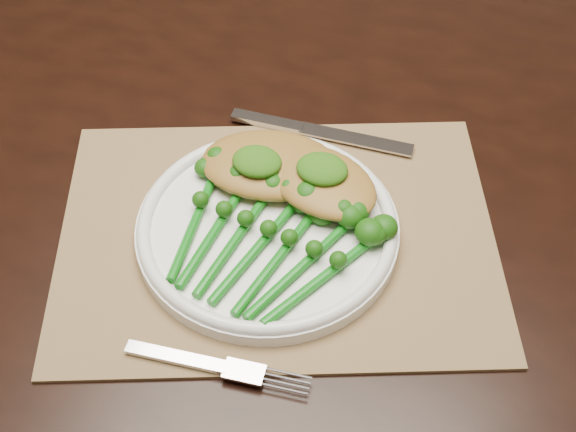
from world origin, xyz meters
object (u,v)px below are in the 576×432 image
(placemat, at_px, (277,235))
(broccolini_bundle, at_px, (256,250))
(dinner_plate, at_px, (267,227))
(chicken_fillet_left, at_px, (270,165))
(dining_table, at_px, (253,325))

(placemat, xyz_separation_m, broccolini_bundle, (-0.01, -0.04, 0.02))
(dinner_plate, bearing_deg, placemat, 24.31)
(dinner_plate, height_order, broccolini_bundle, broccolini_bundle)
(placemat, bearing_deg, chicken_fillet_left, 94.79)
(placemat, relative_size, chicken_fillet_left, 3.02)
(dining_table, height_order, placemat, placemat)
(placemat, xyz_separation_m, chicken_fillet_left, (-0.03, 0.06, 0.03))
(placemat, height_order, dinner_plate, dinner_plate)
(chicken_fillet_left, bearing_deg, placemat, -76.27)
(dining_table, bearing_deg, placemat, -56.71)
(chicken_fillet_left, distance_m, broccolini_bundle, 0.10)
(broccolini_bundle, bearing_deg, chicken_fillet_left, 112.74)
(placemat, height_order, chicken_fillet_left, chicken_fillet_left)
(dining_table, distance_m, placemat, 0.40)
(placemat, relative_size, dinner_plate, 1.66)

